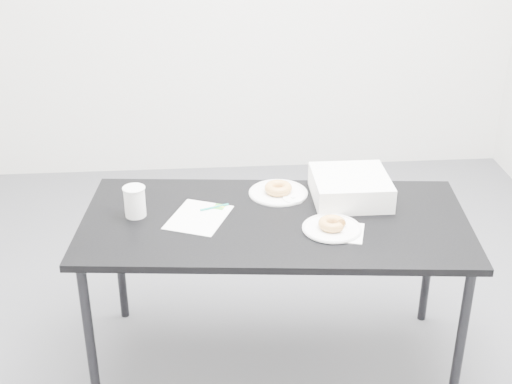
{
  "coord_description": "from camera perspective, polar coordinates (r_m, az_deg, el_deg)",
  "views": [
    {
      "loc": [
        -0.13,
        -2.67,
        2.14
      ],
      "look_at": [
        0.08,
        0.02,
        0.78
      ],
      "focal_mm": 50.0,
      "sensor_mm": 36.0,
      "label": 1
    }
  ],
  "objects": [
    {
      "name": "floor",
      "position": [
        3.42,
        -1.37,
        -12.03
      ],
      "size": [
        4.0,
        4.0,
        0.0
      ],
      "primitive_type": "plane",
      "color": "#535459",
      "rests_on": "ground"
    },
    {
      "name": "table",
      "position": [
        2.96,
        1.51,
        -3.1
      ],
      "size": [
        1.65,
        0.9,
        0.73
      ],
      "rotation": [
        0.0,
        0.0,
        -0.1
      ],
      "color": "black",
      "rests_on": "floor"
    },
    {
      "name": "scorecard",
      "position": [
        2.95,
        -4.61,
        -2.02
      ],
      "size": [
        0.3,
        0.33,
        0.0
      ],
      "primitive_type": "cube",
      "rotation": [
        0.0,
        0.0,
        -0.39
      ],
      "color": "white",
      "rests_on": "table"
    },
    {
      "name": "logo_patch",
      "position": [
        3.02,
        -2.95,
        -1.18
      ],
      "size": [
        0.06,
        0.06,
        0.0
      ],
      "primitive_type": "cube",
      "rotation": [
        0.0,
        0.0,
        -0.39
      ],
      "color": "green",
      "rests_on": "scorecard"
    },
    {
      "name": "pen",
      "position": [
        3.02,
        -3.34,
        -1.22
      ],
      "size": [
        0.12,
        0.05,
        0.01
      ],
      "primitive_type": "cylinder",
      "rotation": [
        0.0,
        1.57,
        0.36
      ],
      "color": "#0C8E7D",
      "rests_on": "scorecard"
    },
    {
      "name": "napkin",
      "position": [
        2.86,
        6.92,
        -3.19
      ],
      "size": [
        0.2,
        0.2,
        0.0
      ],
      "primitive_type": "cube",
      "rotation": [
        0.0,
        0.0,
        -0.27
      ],
      "color": "white",
      "rests_on": "table"
    },
    {
      "name": "plate_near",
      "position": [
        2.87,
        6.09,
        -2.91
      ],
      "size": [
        0.24,
        0.24,
        0.01
      ],
      "primitive_type": "cylinder",
      "color": "white",
      "rests_on": "napkin"
    },
    {
      "name": "donut_near",
      "position": [
        2.86,
        6.11,
        -2.53
      ],
      "size": [
        0.15,
        0.15,
        0.04
      ],
      "primitive_type": "torus",
      "rotation": [
        0.0,
        0.0,
        -0.41
      ],
      "color": "#CD8841",
      "rests_on": "plate_near"
    },
    {
      "name": "plate_far",
      "position": [
        3.14,
        1.79,
        -0.07
      ],
      "size": [
        0.26,
        0.26,
        0.01
      ],
      "primitive_type": "cylinder",
      "color": "white",
      "rests_on": "table"
    },
    {
      "name": "donut_far",
      "position": [
        3.13,
        1.8,
        0.31
      ],
      "size": [
        0.12,
        0.12,
        0.04
      ],
      "primitive_type": "torus",
      "rotation": [
        0.0,
        0.0,
        -0.02
      ],
      "color": "#CD8841",
      "rests_on": "plate_far"
    },
    {
      "name": "coffee_cup",
      "position": [
        2.97,
        -9.67,
        -0.75
      ],
      "size": [
        0.09,
        0.09,
        0.13
      ],
      "primitive_type": "cylinder",
      "color": "white",
      "rests_on": "table"
    },
    {
      "name": "cup_lid",
      "position": [
        3.08,
        2.99,
        -0.55
      ],
      "size": [
        0.09,
        0.09,
        0.01
      ],
      "primitive_type": "cylinder",
      "color": "white",
      "rests_on": "table"
    },
    {
      "name": "bakery_box",
      "position": [
        3.1,
        7.55,
        0.38
      ],
      "size": [
        0.32,
        0.32,
        0.11
      ],
      "primitive_type": "cube",
      "rotation": [
        0.0,
        0.0,
        -0.0
      ],
      "color": "silver",
      "rests_on": "table"
    }
  ]
}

